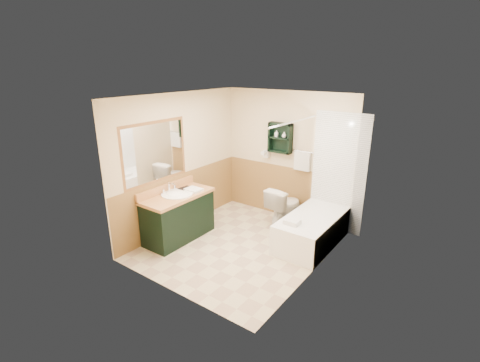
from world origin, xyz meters
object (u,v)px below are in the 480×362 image
object	(u,v)px
wall_shelf	(280,138)
bathtub	(312,229)
toilet	(284,207)
vanity	(178,216)
hair_dryer	(266,154)
vanity_book	(182,182)
soap_bottle_b	(284,135)
soap_bottle_a	(277,135)

from	to	relation	value
wall_shelf	bathtub	xyz separation A→B (m)	(1.03, -0.64, -1.30)
wall_shelf	toilet	world-z (taller)	wall_shelf
vanity	wall_shelf	bearing A→B (deg)	63.49
hair_dryer	toilet	bearing A→B (deg)	-28.52
wall_shelf	hair_dryer	size ratio (longest dim) A/B	2.29
toilet	vanity_book	xyz separation A→B (m)	(-1.38, -1.21, 0.54)
hair_dryer	bathtub	size ratio (longest dim) A/B	0.16
vanity_book	hair_dryer	bearing A→B (deg)	71.30
wall_shelf	vanity_book	size ratio (longest dim) A/B	2.45
soap_bottle_b	toilet	bearing A→B (deg)	-52.71
soap_bottle_a	hair_dryer	bearing A→B (deg)	172.41
vanity	soap_bottle_a	distance (m)	2.30
vanity_book	soap_bottle_b	distance (m)	2.02
hair_dryer	bathtub	world-z (taller)	hair_dryer
vanity_book	soap_bottle_a	bearing A→B (deg)	64.45
wall_shelf	soap_bottle_b	xyz separation A→B (m)	(0.08, -0.01, 0.06)
hair_dryer	soap_bottle_b	size ratio (longest dim) A/B	2.27
wall_shelf	vanity	size ratio (longest dim) A/B	0.44
vanity	bathtub	distance (m)	2.25
toilet	hair_dryer	bearing A→B (deg)	-22.17
soap_bottle_b	vanity	bearing A→B (deg)	-118.69
vanity	vanity_book	distance (m)	0.60
vanity_book	wall_shelf	bearing A→B (deg)	62.60
soap_bottle_a	vanity	bearing A→B (deg)	-114.63
wall_shelf	bathtub	distance (m)	1.78
vanity	soap_bottle_a	bearing A→B (deg)	65.37
vanity_book	soap_bottle_a	xyz separation A→B (m)	(0.99, 1.51, 0.69)
wall_shelf	soap_bottle_b	distance (m)	0.10
wall_shelf	hair_dryer	distance (m)	0.46
wall_shelf	vanity	xyz separation A→B (m)	(-0.89, -1.79, -1.15)
bathtub	wall_shelf	bearing A→B (deg)	148.22
wall_shelf	hair_dryer	bearing A→B (deg)	175.24
vanity_book	soap_bottle_a	world-z (taller)	soap_bottle_a
wall_shelf	soap_bottle_a	world-z (taller)	wall_shelf
vanity_book	soap_bottle_b	size ratio (longest dim) A/B	2.13
hair_dryer	soap_bottle_a	xyz separation A→B (m)	(0.23, -0.03, 0.39)
hair_dryer	toilet	size ratio (longest dim) A/B	0.32
hair_dryer	soap_bottle_a	bearing A→B (deg)	-7.59
hair_dryer	vanity	bearing A→B (deg)	-108.11
wall_shelf	toilet	distance (m)	1.26
toilet	bathtub	bearing A→B (deg)	161.70
wall_shelf	toilet	xyz separation A→B (m)	(0.32, -0.31, -1.18)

